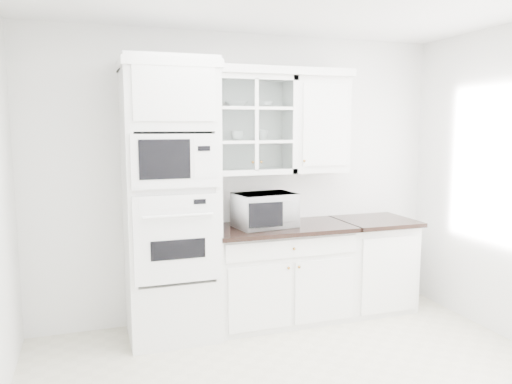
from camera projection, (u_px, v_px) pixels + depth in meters
name	position (u px, v px, depth m)	size (l,w,h in m)	color
room_shell	(298.00, 135.00, 3.51)	(4.00, 3.50, 2.70)	white
oven_column	(170.00, 201.00, 4.27)	(0.76, 0.68, 2.40)	white
base_cabinet_run	(280.00, 272.00, 4.72)	(1.32, 0.67, 0.92)	white
extra_base_cabinet	(372.00, 263.00, 5.04)	(0.72, 0.67, 0.92)	white
upper_cabinet_glass	(251.00, 125.00, 4.59)	(0.80, 0.33, 0.90)	white
upper_cabinet_solid	(317.00, 125.00, 4.80)	(0.55, 0.33, 0.90)	white
crown_molding	(240.00, 70.00, 4.47)	(2.14, 0.38, 0.07)	white
countertop_microwave	(264.00, 210.00, 4.58)	(0.54, 0.45, 0.31)	white
bowl_a	(236.00, 104.00, 4.53)	(0.21, 0.21, 0.05)	white
bowl_b	(264.00, 105.00, 4.60)	(0.17, 0.17, 0.05)	white
cup_a	(237.00, 136.00, 4.55)	(0.11, 0.11, 0.09)	white
cup_b	(263.00, 135.00, 4.66)	(0.11, 0.11, 0.10)	white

